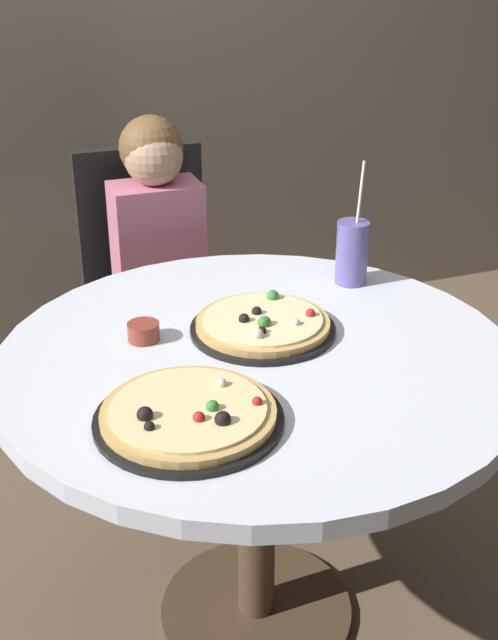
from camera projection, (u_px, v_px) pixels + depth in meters
ground_plane at (256, 611)px, 2.06m from camera, size 8.00×8.00×0.00m
dining_table at (257, 395)px, 1.78m from camera, size 1.11×1.11×0.75m
chair_wooden at (152, 284)px, 2.59m from camera, size 0.41×0.41×0.95m
diner_child at (167, 321)px, 2.46m from camera, size 0.26×0.41×1.08m
pizza_veggie at (263, 325)px, 1.80m from camera, size 0.32×0.32×0.05m
pizza_cheese at (189, 415)px, 1.47m from camera, size 0.35×0.35×0.05m
soda_cup at (352, 252)px, 2.02m from camera, size 0.08×0.08×0.31m
sauce_bowl at (144, 332)px, 1.76m from camera, size 0.07×0.07×0.04m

